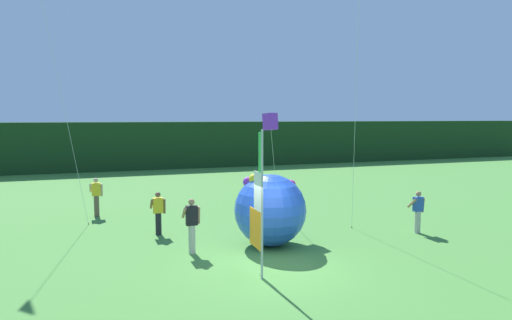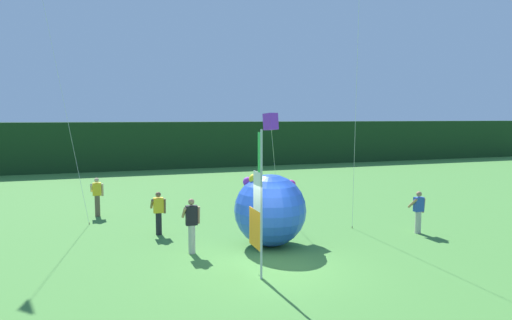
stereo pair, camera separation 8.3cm
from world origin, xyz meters
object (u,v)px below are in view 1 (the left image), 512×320
at_px(person_far_right, 96,196).
at_px(banner_flag, 258,206).
at_px(person_far_left, 418,211).
at_px(kite_purple_box_2, 270,122).
at_px(person_near_banner, 192,224).
at_px(person_mid_field, 158,212).
at_px(inflatable_balloon, 270,210).

bearing_deg(person_far_right, banner_flag, -65.70).
distance_m(person_far_left, kite_purple_box_2, 6.58).
relative_size(person_near_banner, kite_purple_box_2, 0.39).
bearing_deg(person_mid_field, person_far_left, -17.98).
bearing_deg(person_mid_field, person_far_right, 118.25).
bearing_deg(inflatable_balloon, banner_flag, -117.68).
distance_m(banner_flag, person_far_left, 7.62).
bearing_deg(person_near_banner, inflatable_balloon, 0.42).
relative_size(banner_flag, person_mid_field, 2.51).
bearing_deg(kite_purple_box_2, person_near_banner, -142.75).
distance_m(person_mid_field, person_far_left, 9.70).
distance_m(banner_flag, kite_purple_box_2, 6.40).
xyz_separation_m(banner_flag, person_far_left, (7.19, 2.28, -1.09)).
bearing_deg(person_far_right, kite_purple_box_2, -29.80).
bearing_deg(person_far_right, person_far_left, -31.64).
distance_m(person_near_banner, person_far_right, 7.30).
relative_size(person_far_left, kite_purple_box_2, 0.35).
distance_m(person_mid_field, inflatable_balloon, 4.34).
height_order(banner_flag, person_far_left, banner_flag).
bearing_deg(kite_purple_box_2, person_far_right, 150.20).
distance_m(banner_flag, person_near_banner, 3.06).
distance_m(inflatable_balloon, kite_purple_box_2, 4.25).
bearing_deg(inflatable_balloon, person_far_left, -3.15).
distance_m(banner_flag, inflatable_balloon, 3.02).
xyz_separation_m(person_far_left, person_far_right, (-11.38, 7.01, 0.07)).
relative_size(person_mid_field, kite_purple_box_2, 0.35).
distance_m(banner_flag, person_mid_field, 5.75).
distance_m(person_near_banner, kite_purple_box_2, 5.75).
bearing_deg(person_mid_field, inflatable_balloon, -38.17).
bearing_deg(person_near_banner, kite_purple_box_2, 37.25).
relative_size(person_far_right, inflatable_balloon, 0.69).
bearing_deg(person_far_left, person_mid_field, 162.02).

